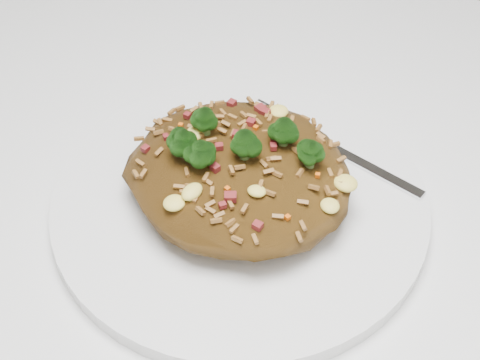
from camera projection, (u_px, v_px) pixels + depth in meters
name	position (u px, v px, depth m)	size (l,w,h in m)	color
dining_table	(310.00, 337.00, 0.53)	(1.20, 0.80, 0.75)	white
plate	(240.00, 200.00, 0.50)	(0.28, 0.28, 0.01)	white
fried_rice	(240.00, 165.00, 0.47)	(0.16, 0.15, 0.07)	brown
fork	(340.00, 152.00, 0.52)	(0.16, 0.05, 0.00)	silver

